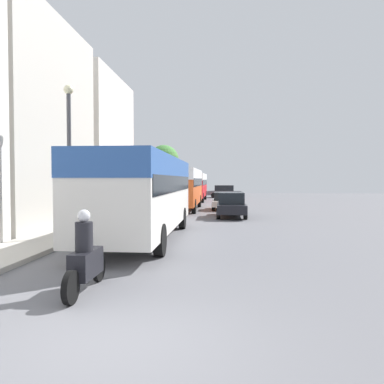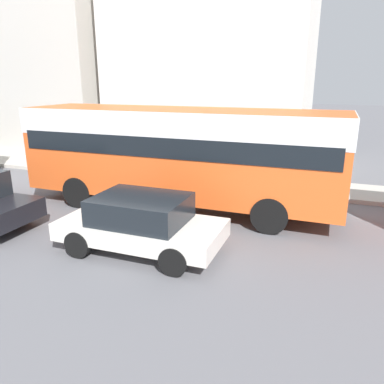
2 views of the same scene
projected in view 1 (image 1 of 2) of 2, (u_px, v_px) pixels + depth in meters
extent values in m
plane|color=slate|center=(120.00, 344.00, 5.31)|extent=(120.00, 120.00, 0.00)
cube|color=silver|center=(77.00, 145.00, 27.98)|extent=(6.42, 9.08, 9.92)
cube|color=silver|center=(144.00, 192.00, 14.60)|extent=(2.54, 10.34, 2.69)
cube|color=#2D569E|center=(144.00, 168.00, 14.57)|extent=(2.57, 10.39, 0.81)
cube|color=black|center=(144.00, 184.00, 14.59)|extent=(2.59, 9.92, 0.59)
cylinder|color=black|center=(134.00, 218.00, 17.93)|extent=(0.28, 1.00, 1.00)
cylinder|color=black|center=(182.00, 218.00, 17.75)|extent=(0.28, 1.00, 1.00)
cylinder|color=black|center=(85.00, 239.00, 11.55)|extent=(0.28, 1.00, 1.00)
cylinder|color=black|center=(160.00, 240.00, 11.36)|extent=(0.28, 1.00, 1.00)
cube|color=#EA5B23|center=(182.00, 186.00, 28.78)|extent=(2.52, 9.89, 2.62)
cube|color=white|center=(182.00, 174.00, 28.75)|extent=(2.54, 9.93, 0.79)
cube|color=black|center=(182.00, 182.00, 28.77)|extent=(2.57, 9.49, 0.58)
cylinder|color=black|center=(172.00, 201.00, 31.97)|extent=(0.28, 1.00, 1.00)
cylinder|color=black|center=(199.00, 201.00, 31.78)|extent=(0.28, 1.00, 1.00)
cylinder|color=black|center=(161.00, 206.00, 25.87)|extent=(0.28, 1.00, 1.00)
cylinder|color=black|center=(194.00, 206.00, 25.68)|extent=(0.28, 1.00, 1.00)
cube|color=red|center=(194.00, 185.00, 40.80)|extent=(2.41, 9.84, 2.48)
cube|color=white|center=(194.00, 177.00, 40.77)|extent=(2.44, 9.89, 0.74)
cube|color=black|center=(194.00, 182.00, 40.79)|extent=(2.46, 9.44, 0.54)
cylinder|color=black|center=(186.00, 195.00, 43.97)|extent=(0.28, 1.00, 1.00)
cylinder|color=black|center=(205.00, 195.00, 43.79)|extent=(0.28, 1.00, 1.00)
cylinder|color=black|center=(181.00, 198.00, 37.89)|extent=(0.28, 1.00, 1.00)
cylinder|color=black|center=(202.00, 198.00, 37.71)|extent=(0.28, 1.00, 1.00)
cube|color=black|center=(86.00, 263.00, 7.78)|extent=(0.38, 1.10, 0.55)
cylinder|color=black|center=(99.00, 267.00, 8.58)|extent=(0.10, 0.64, 0.64)
cylinder|color=black|center=(71.00, 288.00, 6.99)|extent=(0.12, 0.64, 0.64)
cylinder|color=black|center=(84.00, 237.00, 7.66)|extent=(0.36, 0.36, 0.60)
sphere|color=silver|center=(84.00, 216.00, 7.64)|extent=(0.26, 0.26, 0.26)
cube|color=black|center=(231.00, 208.00, 23.36)|extent=(1.72, 4.60, 0.53)
cube|color=black|center=(231.00, 198.00, 23.34)|extent=(1.51, 2.53, 0.69)
cylinder|color=black|center=(219.00, 210.00, 24.85)|extent=(0.22, 0.64, 0.64)
cylinder|color=black|center=(243.00, 210.00, 24.73)|extent=(0.22, 0.64, 0.64)
cylinder|color=black|center=(218.00, 214.00, 22.01)|extent=(0.22, 0.64, 0.64)
cylinder|color=black|center=(245.00, 214.00, 21.89)|extent=(0.22, 0.64, 0.64)
cube|color=silver|center=(225.00, 203.00, 28.93)|extent=(1.86, 3.88, 0.43)
cube|color=black|center=(225.00, 196.00, 28.91)|extent=(1.63, 2.13, 0.61)
cylinder|color=black|center=(236.00, 207.00, 27.67)|extent=(0.22, 0.64, 0.64)
cylinder|color=black|center=(213.00, 207.00, 27.81)|extent=(0.22, 0.64, 0.64)
cylinder|color=black|center=(235.00, 205.00, 30.07)|extent=(0.22, 0.64, 0.64)
cylinder|color=black|center=(214.00, 205.00, 30.21)|extent=(0.22, 0.64, 0.64)
cube|color=slate|center=(224.00, 193.00, 48.40)|extent=(4.39, 1.71, 0.56)
cube|color=black|center=(224.00, 188.00, 48.38)|extent=(2.42, 1.51, 0.72)
cylinder|color=black|center=(234.00, 195.00, 49.08)|extent=(0.64, 0.22, 0.64)
cylinder|color=black|center=(235.00, 195.00, 47.51)|extent=(0.64, 0.22, 0.64)
cylinder|color=black|center=(214.00, 195.00, 49.30)|extent=(0.64, 0.22, 0.64)
cylinder|color=black|center=(213.00, 195.00, 47.73)|extent=(0.64, 0.22, 0.64)
cylinder|color=#232838|center=(170.00, 194.00, 46.31)|extent=(0.27, 0.27, 0.83)
cylinder|color=maroon|center=(170.00, 188.00, 46.28)|extent=(0.33, 0.33, 0.70)
sphere|color=tan|center=(170.00, 184.00, 46.27)|extent=(0.23, 0.23, 0.23)
cylinder|color=#232838|center=(112.00, 211.00, 20.83)|extent=(0.29, 0.29, 0.84)
cylinder|color=maroon|center=(112.00, 197.00, 20.80)|extent=(0.36, 0.36, 0.70)
sphere|color=tan|center=(112.00, 189.00, 20.79)|extent=(0.23, 0.23, 0.23)
cylinder|color=brown|center=(164.00, 185.00, 42.68)|extent=(0.36, 0.36, 3.13)
sphere|color=#47893D|center=(164.00, 160.00, 42.58)|extent=(3.43, 3.43, 3.43)
cylinder|color=#47474C|center=(69.00, 166.00, 14.17)|extent=(0.16, 0.16, 5.43)
sphere|color=beige|center=(68.00, 90.00, 14.08)|extent=(0.36, 0.36, 0.36)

